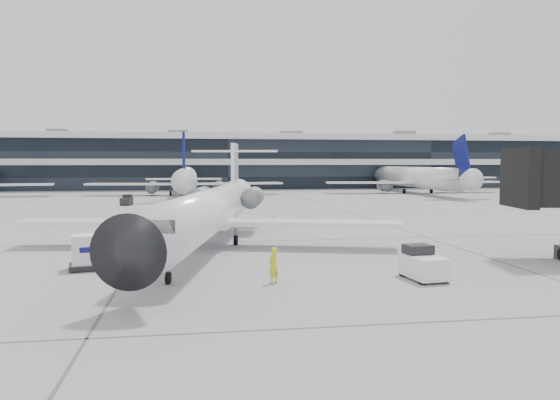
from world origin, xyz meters
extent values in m
plane|color=gray|center=(0.00, 0.00, 0.00)|extent=(220.00, 220.00, 0.00)
cube|color=black|center=(0.00, 82.00, 5.00)|extent=(170.00, 22.00, 10.00)
cylinder|color=white|center=(-5.87, -3.17, 2.35)|extent=(7.67, 24.54, 2.75)
cone|color=black|center=(-8.65, -16.55, 2.35)|extent=(3.28, 3.36, 2.75)
cone|color=white|center=(-3.06, 10.42, 2.65)|extent=(3.23, 3.73, 2.62)
cube|color=white|center=(-12.16, -0.82, 1.63)|extent=(11.48, 4.13, 0.22)
cube|color=white|center=(0.83, -3.51, 1.63)|extent=(11.52, 5.59, 0.22)
cylinder|color=slate|center=(-6.18, 5.44, 2.75)|extent=(2.20, 3.71, 1.53)
cylinder|color=slate|center=(-2.18, 4.61, 2.75)|extent=(2.20, 3.71, 1.53)
cube|color=white|center=(-3.18, 9.82, 4.80)|extent=(0.82, 2.66, 4.59)
cube|color=white|center=(-3.10, 10.22, 6.43)|extent=(7.52, 3.09, 0.16)
cylinder|color=black|center=(-7.84, -12.66, 0.29)|extent=(0.30, 0.60, 0.57)
cylinder|color=black|center=(-6.96, -0.86, 0.33)|extent=(0.37, 0.69, 0.65)
cylinder|color=black|center=(-3.96, -1.48, 0.33)|extent=(0.37, 0.69, 0.65)
cube|color=black|center=(12.70, -9.80, 4.62)|extent=(3.39, 3.94, 3.08)
imported|color=#D4E418|center=(-3.14, -13.22, 0.83)|extent=(0.71, 0.70, 1.65)
cube|color=white|center=(3.93, -13.49, 0.61)|extent=(1.70, 2.59, 1.00)
cube|color=black|center=(3.87, -12.93, 1.28)|extent=(1.33, 1.13, 0.56)
cylinder|color=black|center=(3.22, -12.67, 0.25)|extent=(0.25, 0.51, 0.49)
cylinder|color=black|center=(4.44, -12.54, 0.25)|extent=(0.25, 0.51, 0.49)
cylinder|color=black|center=(3.41, -14.44, 0.25)|extent=(0.25, 0.51, 0.49)
cylinder|color=black|center=(4.63, -14.31, 0.25)|extent=(0.25, 0.51, 0.49)
cube|color=black|center=(-11.91, -8.52, 0.17)|extent=(2.40, 1.97, 0.26)
cube|color=silver|center=(-11.91, -8.52, 1.04)|extent=(2.10, 1.74, 1.48)
cone|color=#FE550D|center=(0.51, 11.95, 0.29)|extent=(0.38, 0.38, 0.59)
cube|color=#FE550D|center=(0.51, 11.95, 0.02)|extent=(0.53, 0.53, 0.03)
cube|color=black|center=(-15.18, 33.94, 0.53)|extent=(1.51, 2.25, 0.86)
cube|color=black|center=(-15.12, 34.42, 1.10)|extent=(1.16, 0.99, 0.48)
cylinder|color=black|center=(-15.61, 34.77, 0.21)|extent=(0.23, 0.44, 0.42)
cylinder|color=black|center=(-14.56, 34.63, 0.21)|extent=(0.23, 0.44, 0.42)
cylinder|color=black|center=(-15.81, 33.25, 0.21)|extent=(0.23, 0.44, 0.42)
cylinder|color=black|center=(-14.76, 33.11, 0.21)|extent=(0.23, 0.44, 0.42)
camera|label=1|loc=(-6.63, -37.34, 5.49)|focal=35.00mm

